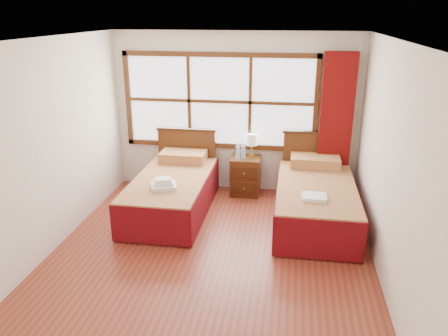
# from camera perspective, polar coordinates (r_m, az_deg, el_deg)

# --- Properties ---
(floor) EXTENTS (4.50, 4.50, 0.00)m
(floor) POSITION_cam_1_polar(r_m,az_deg,el_deg) (5.59, -1.79, -11.22)
(floor) COLOR brown
(floor) RESTS_ON ground
(ceiling) EXTENTS (4.50, 4.50, 0.00)m
(ceiling) POSITION_cam_1_polar(r_m,az_deg,el_deg) (4.79, -2.14, 16.46)
(ceiling) COLOR white
(ceiling) RESTS_ON wall_back
(wall_back) EXTENTS (4.00, 0.00, 4.00)m
(wall_back) POSITION_cam_1_polar(r_m,az_deg,el_deg) (7.18, 1.44, 7.12)
(wall_back) COLOR silver
(wall_back) RESTS_ON floor
(wall_left) EXTENTS (0.00, 4.50, 4.50)m
(wall_left) POSITION_cam_1_polar(r_m,az_deg,el_deg) (5.75, -21.94, 2.41)
(wall_left) COLOR silver
(wall_left) RESTS_ON floor
(wall_right) EXTENTS (0.00, 4.50, 4.50)m
(wall_right) POSITION_cam_1_polar(r_m,az_deg,el_deg) (5.07, 20.82, 0.33)
(wall_right) COLOR silver
(wall_right) RESTS_ON floor
(window) EXTENTS (3.16, 0.06, 1.56)m
(window) POSITION_cam_1_polar(r_m,az_deg,el_deg) (7.14, -0.59, 8.69)
(window) COLOR white
(window) RESTS_ON wall_back
(curtain) EXTENTS (0.50, 0.16, 2.30)m
(curtain) POSITION_cam_1_polar(r_m,az_deg,el_deg) (7.05, 14.33, 5.18)
(curtain) COLOR maroon
(curtain) RESTS_ON wall_back
(bed_left) EXTENTS (1.08, 2.10, 1.05)m
(bed_left) POSITION_cam_1_polar(r_m,az_deg,el_deg) (6.65, -6.69, -2.96)
(bed_left) COLOR #371D0B
(bed_left) RESTS_ON floor
(bed_right) EXTENTS (1.11, 2.15, 1.08)m
(bed_right) POSITION_cam_1_polar(r_m,az_deg,el_deg) (6.44, 11.83, -3.97)
(bed_right) COLOR #371D0B
(bed_right) RESTS_ON floor
(nightstand) EXTENTS (0.48, 0.47, 0.63)m
(nightstand) POSITION_cam_1_polar(r_m,az_deg,el_deg) (7.20, 2.83, -1.04)
(nightstand) COLOR #4C2710
(nightstand) RESTS_ON floor
(towels_left) EXTENTS (0.42, 0.39, 0.14)m
(towels_left) POSITION_cam_1_polar(r_m,az_deg,el_deg) (6.12, -7.92, -2.10)
(towels_left) COLOR white
(towels_left) RESTS_ON bed_left
(towels_right) EXTENTS (0.31, 0.28, 0.05)m
(towels_right) POSITION_cam_1_polar(r_m,az_deg,el_deg) (5.80, 11.70, -3.73)
(towels_right) COLOR white
(towels_right) RESTS_ON bed_right
(lamp) EXTENTS (0.19, 0.19, 0.37)m
(lamp) POSITION_cam_1_polar(r_m,az_deg,el_deg) (7.14, 3.67, 3.66)
(lamp) COLOR gold
(lamp) RESTS_ON nightstand
(bottle_near) EXTENTS (0.07, 0.07, 0.25)m
(bottle_near) POSITION_cam_1_polar(r_m,az_deg,el_deg) (6.97, 1.82, 2.02)
(bottle_near) COLOR #A8C1D8
(bottle_near) RESTS_ON nightstand
(bottle_far) EXTENTS (0.07, 0.07, 0.25)m
(bottle_far) POSITION_cam_1_polar(r_m,az_deg,el_deg) (7.02, 2.53, 2.16)
(bottle_far) COLOR #A8C1D8
(bottle_far) RESTS_ON nightstand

